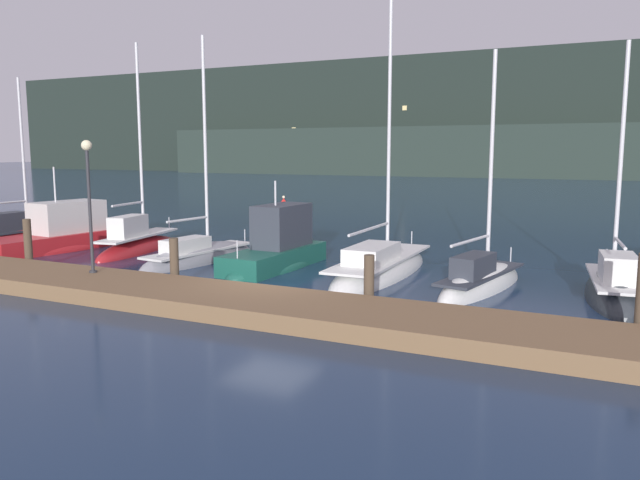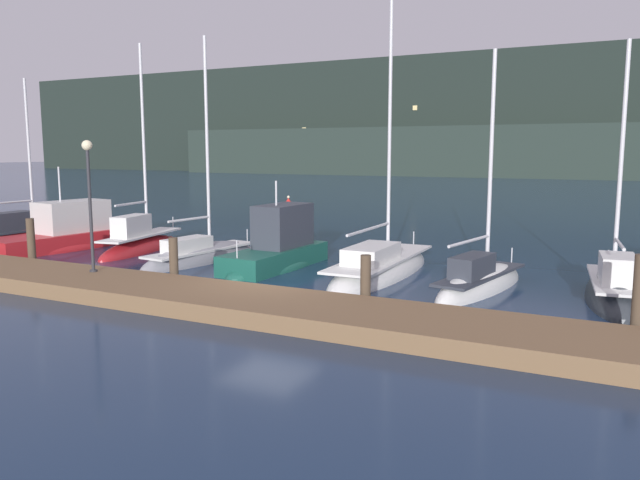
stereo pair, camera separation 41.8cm
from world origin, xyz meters
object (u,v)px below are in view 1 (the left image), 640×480
Objects in this scene: sailboat_berth_8 at (614,296)px; channel_buoy at (284,216)px; sailboat_berth_3 at (137,247)px; sailboat_berth_6 at (381,271)px; sailboat_berth_4 at (199,260)px; motorboat_berth_5 at (276,256)px; motorboat_berth_2 at (58,242)px; sailboat_berth_1 at (19,239)px; dock_lamppost at (89,185)px; sailboat_berth_7 at (480,286)px.

channel_buoy is at bearing 147.24° from sailboat_berth_8.
sailboat_berth_3 is 10.03m from channel_buoy.
sailboat_berth_6 reaches higher than channel_buoy.
sailboat_berth_6 is at bearing 6.30° from sailboat_berth_4.
channel_buoy is at bearing 117.53° from motorboat_berth_5.
motorboat_berth_2 is at bearing -177.69° from motorboat_berth_5.
sailboat_berth_1 is 10.82m from sailboat_berth_4.
motorboat_berth_2 is at bearing -179.56° from sailboat_berth_8.
sailboat_berth_1 is at bearing 176.36° from sailboat_berth_4.
sailboat_berth_4 is at bearing -173.70° from sailboat_berth_6.
sailboat_berth_3 is at bearing 120.63° from dock_lamppost.
sailboat_berth_4 is 1.64× the size of motorboat_berth_5.
channel_buoy is at bearing 80.84° from sailboat_berth_3.
sailboat_berth_1 is 13.25m from channel_buoy.
motorboat_berth_5 reaches higher than channel_buoy.
sailboat_berth_1 is at bearing -179.69° from sailboat_berth_6.
motorboat_berth_5 is 7.51m from sailboat_berth_7.
motorboat_berth_2 is at bearing -12.69° from sailboat_berth_1.
sailboat_berth_1 is 12.26m from dock_lamppost.
sailboat_berth_7 is 0.98× the size of sailboat_berth_8.
motorboat_berth_5 is 1.37× the size of dock_lamppost.
sailboat_berth_3 is at bearing 166.79° from sailboat_berth_4.
sailboat_berth_1 reaches higher than sailboat_berth_7.
sailboat_berth_3 reaches higher than dock_lamppost.
sailboat_berth_6 reaches higher than sailboat_berth_1.
sailboat_berth_4 reaches higher than motorboat_berth_5.
channel_buoy is at bearing 139.77° from sailboat_berth_7.
motorboat_berth_5 is at bearing 56.18° from dock_lamppost.
sailboat_berth_4 is (7.39, 0.08, -0.23)m from motorboat_berth_2.
motorboat_berth_2 is 1.24× the size of motorboat_berth_5.
dock_lamppost is (-14.76, -5.06, 3.06)m from sailboat_berth_8.
sailboat_berth_4 is 5.86m from dock_lamppost.
sailboat_berth_4 is 3.24m from motorboat_berth_5.
motorboat_berth_2 is 1.70× the size of dock_lamppost.
sailboat_berth_1 is at bearing 167.31° from motorboat_berth_2.
sailboat_berth_3 is 10.93m from sailboat_berth_6.
sailboat_berth_3 is 1.14× the size of sailboat_berth_8.
sailboat_berth_1 reaches higher than sailboat_berth_8.
sailboat_berth_4 is (10.80, -0.69, -0.04)m from sailboat_berth_1.
motorboat_berth_2 is 7.39m from sailboat_berth_4.
sailboat_berth_6 reaches higher than sailboat_berth_4.
sailboat_berth_8 is at bearing -1.33° from motorboat_berth_5.
channel_buoy is (8.56, 10.11, 0.51)m from sailboat_berth_1.
dock_lamppost is at bearing -94.12° from sailboat_berth_4.
sailboat_berth_7 is at bearing -0.22° from motorboat_berth_2.
sailboat_berth_1 is 14.01m from motorboat_berth_5.
sailboat_berth_6 is 1.46× the size of sailboat_berth_8.
channel_buoy is (5.15, 10.88, 0.32)m from motorboat_berth_2.
sailboat_berth_7 is at bearing -2.23° from sailboat_berth_1.
channel_buoy is at bearing 96.81° from dock_lamppost.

